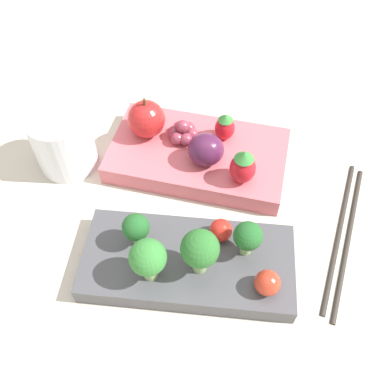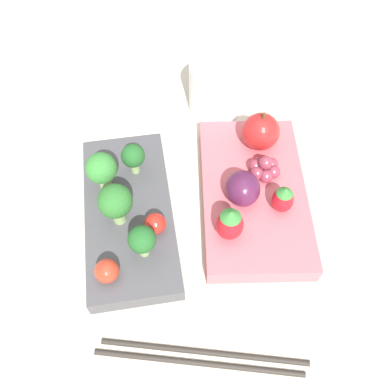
{
  "view_description": "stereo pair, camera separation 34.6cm",
  "coord_description": "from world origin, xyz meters",
  "px_view_note": "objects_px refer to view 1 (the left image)",
  "views": [
    {
      "loc": [
        -0.04,
        0.28,
        0.42
      ],
      "look_at": [
        0.01,
        -0.01,
        0.04
      ],
      "focal_mm": 40.0,
      "sensor_mm": 36.0,
      "label": 1
    },
    {
      "loc": [
        -0.27,
        0.02,
        0.45
      ],
      "look_at": [
        0.01,
        -0.01,
        0.04
      ],
      "focal_mm": 40.0,
      "sensor_mm": 36.0,
      "label": 2
    }
  ],
  "objects_px": {
    "plum": "(209,150)",
    "drinking_cup": "(63,141)",
    "broccoli_floret_2": "(248,237)",
    "apple": "(146,119)",
    "bento_box_fruit": "(198,155)",
    "broccoli_floret_1": "(200,250)",
    "broccoli_floret_3": "(148,258)",
    "strawberry_1": "(225,127)",
    "cherry_tomato_0": "(267,283)",
    "grape_cluster": "(183,132)",
    "broccoli_floret_0": "(136,228)",
    "bento_box_savoury": "(185,262)",
    "cherry_tomato_1": "(221,230)",
    "chopsticks_pair": "(344,236)",
    "strawberry_0": "(243,167)"
  },
  "relations": [
    {
      "from": "strawberry_0",
      "to": "broccoli_floret_1",
      "type": "bearing_deg",
      "value": 75.08
    },
    {
      "from": "broccoli_floret_1",
      "to": "broccoli_floret_3",
      "type": "distance_m",
      "value": 0.05
    },
    {
      "from": "bento_box_savoury",
      "to": "plum",
      "type": "bearing_deg",
      "value": -92.88
    },
    {
      "from": "bento_box_savoury",
      "to": "broccoli_floret_0",
      "type": "distance_m",
      "value": 0.07
    },
    {
      "from": "strawberry_1",
      "to": "drinking_cup",
      "type": "xyz_separation_m",
      "value": [
        0.19,
        0.05,
        -0.01
      ]
    },
    {
      "from": "cherry_tomato_0",
      "to": "plum",
      "type": "bearing_deg",
      "value": -63.26
    },
    {
      "from": "grape_cluster",
      "to": "drinking_cup",
      "type": "distance_m",
      "value": 0.15
    },
    {
      "from": "cherry_tomato_0",
      "to": "plum",
      "type": "xyz_separation_m",
      "value": [
        0.08,
        -0.16,
        0.01
      ]
    },
    {
      "from": "strawberry_0",
      "to": "apple",
      "type": "bearing_deg",
      "value": -24.92
    },
    {
      "from": "bento_box_fruit",
      "to": "grape_cluster",
      "type": "height_order",
      "value": "grape_cluster"
    },
    {
      "from": "cherry_tomato_0",
      "to": "apple",
      "type": "bearing_deg",
      "value": -49.88
    },
    {
      "from": "broccoli_floret_1",
      "to": "cherry_tomato_0",
      "type": "distance_m",
      "value": 0.07
    },
    {
      "from": "chopsticks_pair",
      "to": "cherry_tomato_1",
      "type": "bearing_deg",
      "value": 13.66
    },
    {
      "from": "plum",
      "to": "cherry_tomato_0",
      "type": "bearing_deg",
      "value": 116.74
    },
    {
      "from": "broccoli_floret_2",
      "to": "broccoli_floret_3",
      "type": "distance_m",
      "value": 0.1
    },
    {
      "from": "bento_box_fruit",
      "to": "broccoli_floret_1",
      "type": "distance_m",
      "value": 0.17
    },
    {
      "from": "bento_box_savoury",
      "to": "bento_box_fruit",
      "type": "distance_m",
      "value": 0.15
    },
    {
      "from": "bento_box_fruit",
      "to": "plum",
      "type": "xyz_separation_m",
      "value": [
        -0.01,
        0.02,
        0.03
      ]
    },
    {
      "from": "plum",
      "to": "drinking_cup",
      "type": "relative_size",
      "value": 0.57
    },
    {
      "from": "bento_box_fruit",
      "to": "strawberry_1",
      "type": "distance_m",
      "value": 0.05
    },
    {
      "from": "broccoli_floret_2",
      "to": "apple",
      "type": "height_order",
      "value": "apple"
    },
    {
      "from": "grape_cluster",
      "to": "drinking_cup",
      "type": "relative_size",
      "value": 0.51
    },
    {
      "from": "broccoli_floret_2",
      "to": "bento_box_fruit",
      "type": "bearing_deg",
      "value": -62.68
    },
    {
      "from": "broccoli_floret_0",
      "to": "broccoli_floret_1",
      "type": "relative_size",
      "value": 0.75
    },
    {
      "from": "bento_box_savoury",
      "to": "broccoli_floret_0",
      "type": "xyz_separation_m",
      "value": [
        0.05,
        -0.01,
        0.04
      ]
    },
    {
      "from": "plum",
      "to": "grape_cluster",
      "type": "relative_size",
      "value": 1.1
    },
    {
      "from": "broccoli_floret_3",
      "to": "strawberry_1",
      "type": "bearing_deg",
      "value": -104.52
    },
    {
      "from": "cherry_tomato_1",
      "to": "chopsticks_pair",
      "type": "height_order",
      "value": "cherry_tomato_1"
    },
    {
      "from": "apple",
      "to": "bento_box_fruit",
      "type": "bearing_deg",
      "value": 165.47
    },
    {
      "from": "grape_cluster",
      "to": "broccoli_floret_1",
      "type": "bearing_deg",
      "value": 104.89
    },
    {
      "from": "broccoli_floret_2",
      "to": "drinking_cup",
      "type": "height_order",
      "value": "drinking_cup"
    },
    {
      "from": "broccoli_floret_0",
      "to": "broccoli_floret_3",
      "type": "bearing_deg",
      "value": 120.34
    },
    {
      "from": "broccoli_floret_1",
      "to": "broccoli_floret_3",
      "type": "xyz_separation_m",
      "value": [
        0.05,
        0.02,
        -0.0
      ]
    },
    {
      "from": "bento_box_fruit",
      "to": "broccoli_floret_0",
      "type": "relative_size",
      "value": 5.22
    },
    {
      "from": "broccoli_floret_1",
      "to": "broccoli_floret_3",
      "type": "height_order",
      "value": "broccoli_floret_1"
    },
    {
      "from": "cherry_tomato_0",
      "to": "drinking_cup",
      "type": "relative_size",
      "value": 0.34
    },
    {
      "from": "grape_cluster",
      "to": "broccoli_floret_2",
      "type": "bearing_deg",
      "value": 121.36
    },
    {
      "from": "chopsticks_pair",
      "to": "broccoli_floret_1",
      "type": "bearing_deg",
      "value": 25.47
    },
    {
      "from": "bento_box_savoury",
      "to": "broccoli_floret_3",
      "type": "relative_size",
      "value": 4.05
    },
    {
      "from": "bento_box_savoury",
      "to": "broccoli_floret_1",
      "type": "bearing_deg",
      "value": 150.81
    },
    {
      "from": "strawberry_1",
      "to": "plum",
      "type": "relative_size",
      "value": 0.88
    },
    {
      "from": "broccoli_floret_0",
      "to": "grape_cluster",
      "type": "distance_m",
      "value": 0.16
    },
    {
      "from": "strawberry_0",
      "to": "drinking_cup",
      "type": "height_order",
      "value": "drinking_cup"
    },
    {
      "from": "plum",
      "to": "strawberry_1",
      "type": "bearing_deg",
      "value": -109.15
    },
    {
      "from": "cherry_tomato_0",
      "to": "bento_box_fruit",
      "type": "bearing_deg",
      "value": -61.76
    },
    {
      "from": "bento_box_fruit",
      "to": "cherry_tomato_0",
      "type": "bearing_deg",
      "value": 118.24
    },
    {
      "from": "broccoli_floret_3",
      "to": "drinking_cup",
      "type": "bearing_deg",
      "value": -47.01
    },
    {
      "from": "grape_cluster",
      "to": "apple",
      "type": "bearing_deg",
      "value": -3.25
    },
    {
      "from": "broccoli_floret_3",
      "to": "cherry_tomato_0",
      "type": "bearing_deg",
      "value": -178.39
    },
    {
      "from": "broccoli_floret_3",
      "to": "apple",
      "type": "height_order",
      "value": "apple"
    }
  ]
}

